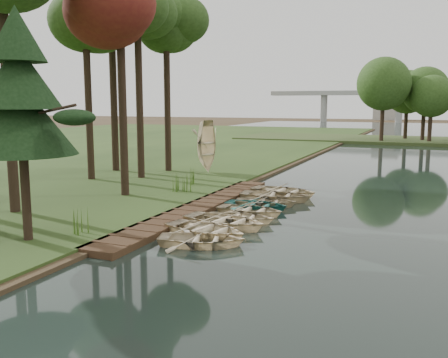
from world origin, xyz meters
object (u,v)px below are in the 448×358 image
at_px(rowboat_1, 206,227).
at_px(stored_rowboat, 207,167).
at_px(rowboat_2, 225,219).
at_px(rowboat_0, 202,237).
at_px(boardwalk, 197,209).
at_px(pine_tree, 20,96).

distance_m(rowboat_1, stored_rowboat, 16.40).
bearing_deg(rowboat_2, rowboat_1, -175.42).
distance_m(rowboat_0, rowboat_1, 1.29).
height_order(rowboat_2, stored_rowboat, stored_rowboat).
xyz_separation_m(boardwalk, rowboat_2, (2.48, -2.49, 0.28)).
xyz_separation_m(boardwalk, stored_rowboat, (-4.44, 10.86, 0.53)).
bearing_deg(stored_rowboat, rowboat_2, -138.35).
distance_m(rowboat_2, stored_rowboat, 15.04).
bearing_deg(stored_rowboat, boardwalk, -143.50).
xyz_separation_m(rowboat_2, pine_tree, (-5.51, -5.24, 4.98)).
height_order(boardwalk, rowboat_0, rowboat_0).
bearing_deg(boardwalk, rowboat_0, -62.69).
height_order(boardwalk, rowboat_2, rowboat_2).
bearing_deg(stored_rowboat, rowboat_0, -141.79).
bearing_deg(boardwalk, stored_rowboat, 112.23).
distance_m(boardwalk, rowboat_0, 5.97).
distance_m(rowboat_2, pine_tree, 9.09).
distance_m(rowboat_0, stored_rowboat, 17.68).
xyz_separation_m(rowboat_0, rowboat_2, (-0.26, 2.80, 0.05)).
relative_size(stored_rowboat, pine_tree, 0.45).
xyz_separation_m(rowboat_1, rowboat_2, (0.13, 1.57, 0.02)).
relative_size(rowboat_0, pine_tree, 0.39).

